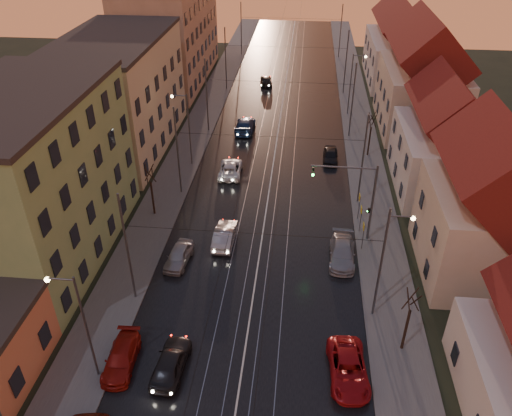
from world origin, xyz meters
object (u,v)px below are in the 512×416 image
(driving_car_1, at_px, (225,235))
(parked_right_2, at_px, (331,155))
(street_lamp_3, at_px, (353,79))
(parked_right_1, at_px, (342,253))
(street_lamp_1, at_px, (388,252))
(driving_car_2, at_px, (231,169))
(traffic_light_mast, at_px, (361,193))
(parked_left_3, at_px, (179,256))
(driving_car_3, at_px, (245,125))
(parked_right_0, at_px, (348,369))
(driving_car_0, at_px, (171,362))
(driving_car_4, at_px, (266,81))
(street_lamp_2, at_px, (186,123))
(parked_left_2, at_px, (121,358))
(street_lamp_0, at_px, (79,319))

(driving_car_1, distance_m, parked_right_2, 18.45)
(street_lamp_3, relative_size, parked_right_1, 1.62)
(street_lamp_1, bearing_deg, driving_car_2, 126.25)
(traffic_light_mast, height_order, parked_right_2, traffic_light_mast)
(traffic_light_mast, height_order, parked_left_3, traffic_light_mast)
(traffic_light_mast, height_order, driving_car_3, traffic_light_mast)
(driving_car_3, relative_size, parked_right_0, 1.09)
(driving_car_0, bearing_deg, driving_car_4, -88.39)
(street_lamp_2, height_order, parked_right_1, street_lamp_2)
(driving_car_4, bearing_deg, parked_left_3, 78.35)
(driving_car_3, bearing_deg, street_lamp_2, 62.08)
(driving_car_0, height_order, parked_right_1, driving_car_0)
(parked_left_2, bearing_deg, traffic_light_mast, 41.27)
(street_lamp_1, bearing_deg, driving_car_4, 104.47)
(street_lamp_2, relative_size, parked_right_0, 1.61)
(street_lamp_3, height_order, driving_car_0, street_lamp_3)
(street_lamp_0, xyz_separation_m, street_lamp_2, (0.00, 28.00, 0.00))
(driving_car_4, bearing_deg, parked_left_2, 77.92)
(street_lamp_2, distance_m, driving_car_0, 27.87)
(driving_car_1, bearing_deg, driving_car_0, 85.30)
(traffic_light_mast, height_order, parked_left_2, traffic_light_mast)
(driving_car_0, bearing_deg, parked_left_3, -76.23)
(street_lamp_1, xyz_separation_m, parked_right_1, (-2.41, 5.05, -4.17))
(driving_car_1, bearing_deg, street_lamp_1, 152.98)
(street_lamp_0, xyz_separation_m, parked_left_2, (1.51, 0.96, -4.25))
(street_lamp_0, height_order, street_lamp_1, same)
(street_lamp_1, xyz_separation_m, parked_right_2, (-2.90, 22.38, -4.21))
(driving_car_2, relative_size, parked_right_2, 1.24)
(driving_car_2, relative_size, parked_right_1, 0.99)
(street_lamp_2, height_order, driving_car_3, street_lamp_2)
(street_lamp_0, height_order, traffic_light_mast, street_lamp_0)
(driving_car_4, xyz_separation_m, parked_right_0, (9.45, -52.99, -0.03))
(driving_car_2, distance_m, parked_left_2, 25.53)
(parked_right_1, bearing_deg, driving_car_0, -129.97)
(driving_car_0, bearing_deg, parked_right_1, -129.02)
(parked_left_2, bearing_deg, parked_left_3, 80.52)
(street_lamp_1, bearing_deg, parked_right_0, -111.46)
(parked_right_1, bearing_deg, street_lamp_2, 138.83)
(street_lamp_3, xyz_separation_m, traffic_light_mast, (-1.11, -28.00, -0.29))
(parked_right_1, bearing_deg, driving_car_3, 116.16)
(street_lamp_2, height_order, driving_car_4, street_lamp_2)
(street_lamp_3, bearing_deg, driving_car_2, -127.11)
(street_lamp_2, xyz_separation_m, driving_car_0, (4.72, -27.16, -4.13))
(parked_left_3, height_order, parked_right_1, parked_right_1)
(street_lamp_1, relative_size, street_lamp_2, 1.00)
(driving_car_3, bearing_deg, driving_car_1, 92.68)
(parked_right_0, xyz_separation_m, parked_right_1, (0.14, 11.55, 0.02))
(driving_car_3, xyz_separation_m, parked_left_2, (-3.50, -36.43, -0.15))
(parked_right_2, bearing_deg, parked_right_1, -87.32)
(street_lamp_3, height_order, driving_car_4, street_lamp_3)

